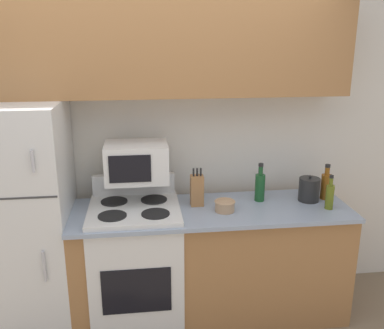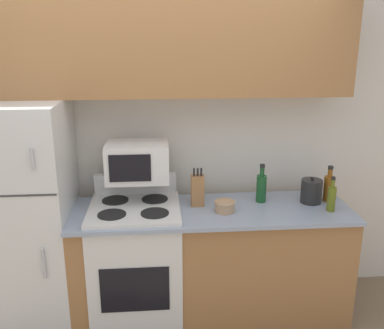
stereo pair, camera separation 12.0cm
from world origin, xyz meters
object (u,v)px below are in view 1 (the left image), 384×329
refrigerator (18,221)px  bowl (225,206)px  bottle_olive_oil (330,196)px  bottle_whiskey (326,185)px  stove (136,264)px  bottle_wine_green (260,186)px  microwave (137,162)px  knife_block (197,190)px  kettle (309,189)px

refrigerator → bowl: bearing=-4.7°
bottle_olive_oil → bottle_whiskey: bearing=73.7°
stove → bottle_wine_green: (0.96, 0.11, 0.54)m
bowl → bottle_olive_oil: 0.78m
stove → microwave: 0.77m
bowl → bottle_whiskey: bottle_whiskey is taller
refrigerator → bottle_wine_green: (1.79, 0.05, 0.17)m
bottle_whiskey → bowl: bearing=-169.7°
knife_block → kettle: knife_block is taller
stove → bottle_olive_oil: bottle_olive_oil is taller
refrigerator → bottle_whiskey: bearing=0.7°
bottle_whiskey → bottle_olive_oil: (-0.06, -0.20, -0.01)m
refrigerator → bottle_whiskey: (2.32, 0.03, 0.16)m
stove → bottle_wine_green: bottle_wine_green is taller
knife_block → bottle_whiskey: (1.02, 0.01, -0.01)m
microwave → bottle_olive_oil: (1.40, -0.25, -0.24)m
bottle_whiskey → microwave: bearing=178.2°
microwave → bowl: (0.63, -0.20, -0.30)m
refrigerator → kettle: refrigerator is taller
refrigerator → stove: 0.91m
knife_block → bottle_wine_green: 0.49m
stove → microwave: bearing=77.7°
bottle_whiskey → kettle: (-0.15, -0.02, -0.02)m
stove → microwave: microwave is taller
stove → microwave: (0.03, 0.13, 0.76)m
bottle_wine_green → bottle_olive_oil: bearing=-25.7°
bowl → bottle_wine_green: (0.31, 0.17, 0.07)m
bowl → bottle_whiskey: size_ratio=0.55×
stove → kettle: 1.44m
bottle_whiskey → bottle_wine_green: (-0.52, 0.02, 0.01)m
bowl → bottle_whiskey: 0.85m
stove → bowl: stove is taller
microwave → bottle_wine_green: bearing=-1.4°
microwave → stove: bearing=-102.3°
bottle_olive_oil → microwave: bearing=170.0°
stove → knife_block: (0.47, 0.08, 0.54)m
bottle_olive_oil → bottle_wine_green: (-0.46, 0.22, 0.02)m
knife_block → bottle_whiskey: knife_block is taller
stove → bottle_whiskey: bottle_whiskey is taller
bowl → kettle: bearing=10.5°
bowl → bottle_wine_green: bottle_wine_green is taller
bottle_whiskey → bottle_olive_oil: bottle_whiskey is taller
stove → microwave: size_ratio=2.42×
microwave → knife_block: (0.44, -0.05, -0.22)m
bowl → bottle_wine_green: bearing=29.5°
stove → bottle_wine_green: size_ratio=3.68×
knife_block → kettle: bearing=-1.0°
microwave → bottle_wine_green: microwave is taller
microwave → knife_block: size_ratio=1.55×
bottle_whiskey → kettle: bearing=-170.7°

